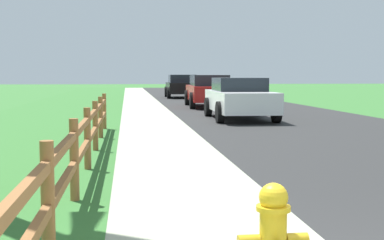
# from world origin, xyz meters

# --- Properties ---
(ground_plane) EXTENTS (120.00, 120.00, 0.00)m
(ground_plane) POSITION_xyz_m (0.00, 25.00, 0.00)
(ground_plane) COLOR #346D2F
(road_asphalt) EXTENTS (7.00, 66.00, 0.01)m
(road_asphalt) POSITION_xyz_m (3.50, 27.00, 0.00)
(road_asphalt) COLOR #292929
(road_asphalt) RESTS_ON ground
(curb_concrete) EXTENTS (6.00, 66.00, 0.01)m
(curb_concrete) POSITION_xyz_m (-3.00, 27.00, 0.00)
(curb_concrete) COLOR #A3A88F
(curb_concrete) RESTS_ON ground
(grass_verge) EXTENTS (5.00, 66.00, 0.00)m
(grass_verge) POSITION_xyz_m (-4.50, 27.00, 0.01)
(grass_verge) COLOR #346D2F
(grass_verge) RESTS_ON ground
(fire_hydrant) EXTENTS (0.51, 0.42, 0.75)m
(fire_hydrant) POSITION_xyz_m (-0.76, 0.71, 0.37)
(fire_hydrant) COLOR yellow
(fire_hydrant) RESTS_ON ground
(rail_fence) EXTENTS (0.11, 13.02, 0.99)m
(rail_fence) POSITION_xyz_m (-2.42, 5.67, 0.58)
(rail_fence) COLOR brown
(rail_fence) RESTS_ON ground
(parked_suv_white) EXTENTS (2.09, 4.60, 1.41)m
(parked_suv_white) POSITION_xyz_m (2.02, 14.96, 0.73)
(parked_suv_white) COLOR white
(parked_suv_white) RESTS_ON ground
(parked_car_red) EXTENTS (2.18, 5.04, 1.50)m
(parked_car_red) POSITION_xyz_m (2.05, 22.07, 0.79)
(parked_car_red) COLOR maroon
(parked_car_red) RESTS_ON ground
(parked_car_black) EXTENTS (2.20, 4.39, 1.52)m
(parked_car_black) POSITION_xyz_m (1.84, 32.34, 0.78)
(parked_car_black) COLOR black
(parked_car_black) RESTS_ON ground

